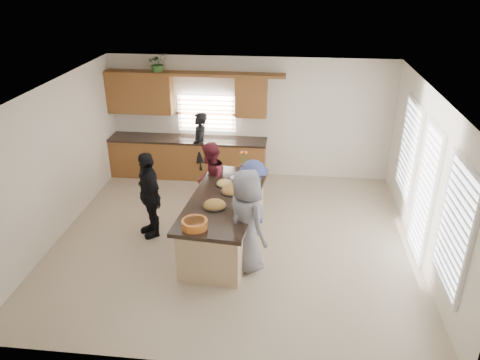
# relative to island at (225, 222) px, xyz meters

# --- Properties ---
(floor) EXTENTS (6.50, 6.50, 0.00)m
(floor) POSITION_rel_island_xyz_m (0.14, 0.16, -0.45)
(floor) COLOR tan
(floor) RESTS_ON ground
(room_shell) EXTENTS (6.52, 6.02, 2.81)m
(room_shell) POSITION_rel_island_xyz_m (0.14, 0.16, 1.45)
(room_shell) COLOR silver
(room_shell) RESTS_ON ground
(back_cabinetry) EXTENTS (4.08, 0.66, 2.46)m
(back_cabinetry) POSITION_rel_island_xyz_m (-1.32, 2.90, 0.46)
(back_cabinetry) COLOR brown
(back_cabinetry) RESTS_ON ground
(right_wall_glazing) EXTENTS (0.06, 4.00, 2.25)m
(right_wall_glazing) POSITION_rel_island_xyz_m (3.36, 0.03, 0.89)
(right_wall_glazing) COLOR white
(right_wall_glazing) RESTS_ON ground
(island) EXTENTS (1.39, 2.79, 0.95)m
(island) POSITION_rel_island_xyz_m (0.00, 0.00, 0.00)
(island) COLOR tan
(island) RESTS_ON ground
(platter_front) EXTENTS (0.42, 0.42, 0.17)m
(platter_front) POSITION_rel_island_xyz_m (-0.12, -0.36, 0.52)
(platter_front) COLOR black
(platter_front) RESTS_ON island
(platter_mid) EXTENTS (0.41, 0.41, 0.17)m
(platter_mid) POSITION_rel_island_xyz_m (0.10, 0.22, 0.52)
(platter_mid) COLOR black
(platter_mid) RESTS_ON island
(platter_back) EXTENTS (0.33, 0.33, 0.13)m
(platter_back) POSITION_rel_island_xyz_m (-0.07, 0.49, 0.52)
(platter_back) COLOR black
(platter_back) RESTS_ON island
(salad_bowl) EXTENTS (0.41, 0.41, 0.13)m
(salad_bowl) POSITION_rel_island_xyz_m (-0.31, -1.07, 0.57)
(salad_bowl) COLOR orange
(salad_bowl) RESTS_ON island
(clear_cup) EXTENTS (0.07, 0.07, 0.11)m
(clear_cup) POSITION_rel_island_xyz_m (0.30, -0.84, 0.55)
(clear_cup) COLOR white
(clear_cup) RESTS_ON island
(plate_stack) EXTENTS (0.22, 0.22, 0.04)m
(plate_stack) POSITION_rel_island_xyz_m (0.11, 0.76, 0.52)
(plate_stack) COLOR #C99BE1
(plate_stack) RESTS_ON island
(flower_vase) EXTENTS (0.14, 0.14, 0.42)m
(flower_vase) POSITION_rel_island_xyz_m (0.22, 1.15, 0.71)
(flower_vase) COLOR silver
(flower_vase) RESTS_ON island
(potted_plant) EXTENTS (0.54, 0.50, 0.48)m
(potted_plant) POSITION_rel_island_xyz_m (-1.88, 2.98, 2.19)
(potted_plant) COLOR #386829
(potted_plant) RESTS_ON back_cabinetry
(woman_left_back) EXTENTS (0.47, 0.64, 1.62)m
(woman_left_back) POSITION_rel_island_xyz_m (-0.96, 2.72, 0.36)
(woman_left_back) COLOR black
(woman_left_back) RESTS_ON ground
(woman_left_mid) EXTENTS (0.64, 0.80, 1.57)m
(woman_left_mid) POSITION_rel_island_xyz_m (-0.42, 0.96, 0.33)
(woman_left_mid) COLOR maroon
(woman_left_mid) RESTS_ON ground
(woman_left_front) EXTENTS (0.89, 1.02, 1.65)m
(woman_left_front) POSITION_rel_island_xyz_m (-1.42, 0.20, 0.37)
(woman_left_front) COLOR black
(woman_left_front) RESTS_ON ground
(woman_right_back) EXTENTS (0.83, 1.08, 1.47)m
(woman_right_back) POSITION_rel_island_xyz_m (0.46, 0.44, 0.28)
(woman_right_back) COLOR #3B4480
(woman_right_back) RESTS_ON ground
(woman_right_front) EXTENTS (0.98, 1.03, 1.77)m
(woman_right_front) POSITION_rel_island_xyz_m (0.45, -0.65, 0.43)
(woman_right_front) COLOR slate
(woman_right_front) RESTS_ON ground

